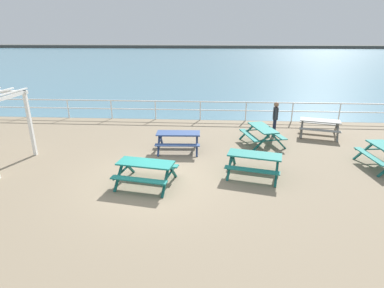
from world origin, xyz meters
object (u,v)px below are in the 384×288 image
object	(u,v)px
picnic_table_far_left	(178,137)
visitor	(275,117)
picnic_table_mid_centre	(320,124)
picnic_table_near_left	(254,159)
picnic_table_far_right	(146,168)
picnic_table_corner	(263,131)

from	to	relation	value
picnic_table_far_left	visitor	distance (m)	4.87
picnic_table_mid_centre	picnic_table_far_left	xyz separation A→B (m)	(-6.54, -2.37, 0.00)
picnic_table_mid_centre	visitor	xyz separation A→B (m)	(-2.17, -0.23, 0.36)
picnic_table_near_left	picnic_table_far_right	xyz separation A→B (m)	(-3.58, -0.92, 0.00)
picnic_table_far_right	picnic_table_near_left	bearing A→B (deg)	24.32
picnic_table_mid_centre	picnic_table_corner	bearing A→B (deg)	-139.72
picnic_table_near_left	picnic_table_mid_centre	bearing A→B (deg)	65.03
picnic_table_far_right	visitor	bearing A→B (deg)	55.97
picnic_table_far_left	picnic_table_near_left	bearing A→B (deg)	-40.18
picnic_table_far_right	visitor	xyz separation A→B (m)	(5.09, 5.29, 0.36)
picnic_table_mid_centre	visitor	distance (m)	2.22
picnic_table_corner	picnic_table_far_left	bearing A→B (deg)	89.85
picnic_table_far_left	picnic_table_corner	world-z (taller)	same
picnic_table_mid_centre	picnic_table_far_right	world-z (taller)	same
picnic_table_mid_centre	visitor	size ratio (longest dim) A/B	1.28
picnic_table_near_left	picnic_table_corner	bearing A→B (deg)	90.27
picnic_table_mid_centre	picnic_table_far_left	world-z (taller)	same
picnic_table_near_left	picnic_table_far_right	size ratio (longest dim) A/B	1.04
picnic_table_corner	visitor	bearing A→B (deg)	-48.74
picnic_table_near_left	picnic_table_far_right	world-z (taller)	same
picnic_table_far_left	picnic_table_far_right	world-z (taller)	same
picnic_table_mid_centre	picnic_table_corner	world-z (taller)	same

